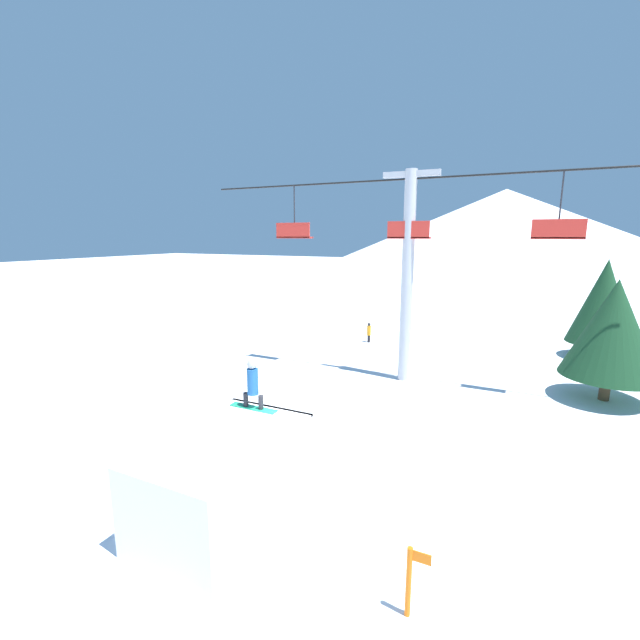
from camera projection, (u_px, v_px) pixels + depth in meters
name	position (u px, v px, depth m)	size (l,w,h in m)	color
ground_plane	(289.00, 508.00, 10.36)	(220.00, 220.00, 0.00)	white
mountain_ridge	(504.00, 229.00, 85.47)	(73.59, 73.59, 15.38)	silver
snow_ramp	(226.00, 478.00, 9.83)	(2.48, 4.05, 2.02)	white
snowboarder	(253.00, 384.00, 11.10)	(1.35, 0.29, 1.35)	#1E9E6B
chairlift	(408.00, 264.00, 18.57)	(19.80, 0.52, 9.21)	#B2B2B7
pine_tree_near	(613.00, 329.00, 16.60)	(3.50, 3.50, 4.87)	#4C3823
pine_tree_far	(604.00, 302.00, 22.38)	(3.24, 3.24, 5.31)	#4C3823
trail_marker	(410.00, 580.00, 7.30)	(0.41, 0.10, 1.34)	orange
distant_skier	(369.00, 332.00, 26.23)	(0.24, 0.24, 1.23)	black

